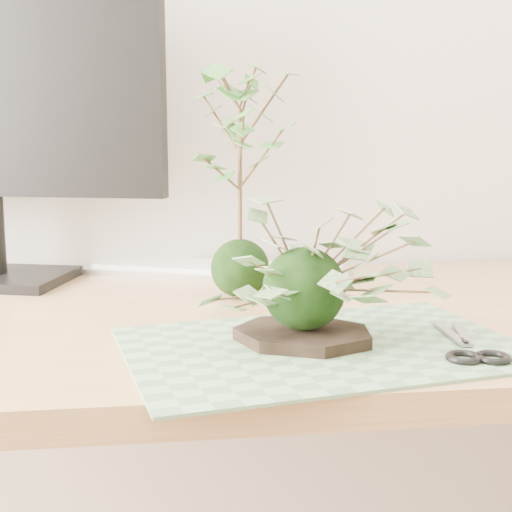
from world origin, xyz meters
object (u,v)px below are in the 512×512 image
Objects in this scene: ivy_kokedama at (304,250)px; maple_kokedama at (240,124)px; desk at (274,368)px; keyboard at (217,270)px.

maple_kokedama is (-0.05, 0.27, 0.16)m from ivy_kokedama.
desk is 0.31m from keyboard.
ivy_kokedama is 0.31m from maple_kokedama.
maple_kokedama is 0.33m from keyboard.
keyboard reaches higher than desk.
ivy_kokedama is 0.48m from keyboard.
desk is 4.14× the size of ivy_kokedama.
maple_kokedama is (-0.04, 0.10, 0.36)m from desk.
keyboard is at bearing 99.24° from ivy_kokedama.
keyboard is (-0.07, 0.46, -0.11)m from ivy_kokedama.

